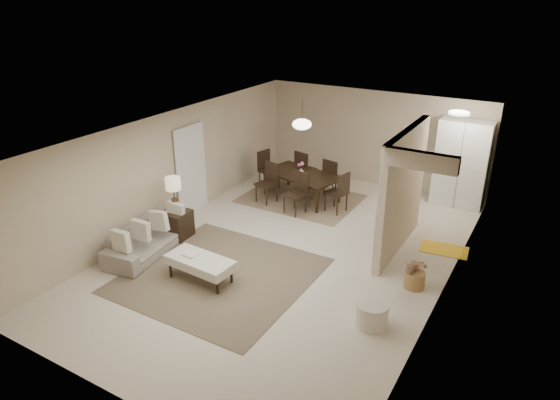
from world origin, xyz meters
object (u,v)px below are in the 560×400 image
Objects in this scene: sofa at (148,239)px; wicker_basket at (415,280)px; round_pouf at (372,314)px; ottoman_bench at (200,263)px; dining_table at (301,187)px; side_table at (177,224)px; pantry_cabinet at (462,164)px.

wicker_basket is (4.98, 1.43, -0.14)m from sofa.
ottoman_bench is at bearing -174.24° from round_pouf.
dining_table is at bearing 96.50° from ottoman_bench.
ottoman_bench is 2.21× the size of side_table.
pantry_cabinet is 5.63m from round_pouf.
round_pouf is (4.71, 0.02, -0.09)m from sofa.
sofa is 3.37× the size of side_table.
pantry_cabinet is 3.88m from dining_table.
round_pouf reaches higher than wicker_basket.
dining_table is at bearing 145.24° from wicker_basket.
pantry_cabinet is at bearing 92.50° from wicker_basket.
sofa is at bearing -93.57° from side_table.
dining_table is (-3.36, 3.93, 0.13)m from round_pouf.
sofa reaches higher than wicker_basket.
pantry_cabinet is 4.25m from wicker_basket.
sofa is 1.06× the size of dining_table.
wicker_basket is (3.42, 1.73, -0.21)m from ottoman_bench.
side_table is at bearing -11.28° from sofa.
round_pouf is at bearing 9.32° from ottoman_bench.
dining_table is (1.30, 3.15, 0.04)m from side_table.
sofa is at bearing -179.79° from round_pouf.
ottoman_bench reaches higher than round_pouf.
sofa is (-4.80, -5.58, -0.76)m from pantry_cabinet.
ottoman_bench is 2.49× the size of round_pouf.
wicker_basket is (0.27, 1.41, -0.05)m from round_pouf.
round_pouf is 1.46× the size of wicker_basket.
ottoman_bench is at bearing -118.82° from pantry_cabinet.
side_table reaches higher than round_pouf.
pantry_cabinet is at bearing 89.08° from round_pouf.
pantry_cabinet reaches higher than sofa.
pantry_cabinet is at bearing 64.74° from ottoman_bench.
round_pouf is 5.18m from dining_table.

